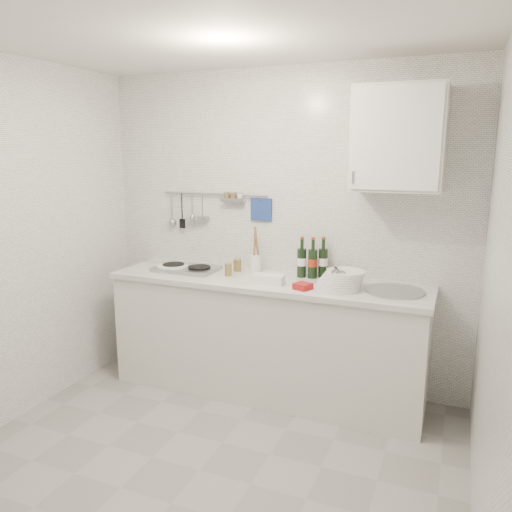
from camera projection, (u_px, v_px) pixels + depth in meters
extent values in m
plane|color=gray|center=(199.00, 470.00, 2.98)|extent=(3.00, 3.00, 0.00)
plane|color=silver|center=(187.00, 21.00, 2.46)|extent=(3.00, 3.00, 0.00)
cube|color=silver|center=(280.00, 230.00, 3.99)|extent=(3.00, 0.02, 2.50)
cube|color=silver|center=(497.00, 297.00, 2.16)|extent=(0.02, 2.80, 2.50)
cube|color=beige|center=(266.00, 338.00, 3.88)|extent=(2.40, 0.60, 0.88)
cube|color=white|center=(267.00, 281.00, 3.79)|extent=(2.44, 0.64, 0.04)
cube|color=black|center=(267.00, 383.00, 3.98)|extent=(2.34, 0.52, 0.10)
cube|color=#93969B|center=(186.00, 269.00, 4.04)|extent=(0.50, 0.32, 0.03)
cylinder|color=black|center=(174.00, 265.00, 4.08)|extent=(0.18, 0.18, 0.01)
cylinder|color=black|center=(199.00, 267.00, 3.99)|extent=(0.18, 0.18, 0.01)
cylinder|color=#93969B|center=(395.00, 291.00, 3.43)|extent=(0.40, 0.40, 0.02)
cylinder|color=#93969B|center=(395.00, 299.00, 3.44)|extent=(0.34, 0.34, 0.10)
cylinder|color=#93969B|center=(214.00, 194.00, 4.12)|extent=(0.95, 0.02, 0.02)
cube|color=navy|center=(261.00, 209.00, 4.00)|extent=(0.18, 0.02, 0.18)
cube|color=beige|center=(399.00, 139.00, 3.35)|extent=(0.60, 0.35, 0.70)
cube|color=white|center=(395.00, 138.00, 3.18)|extent=(0.56, 0.01, 0.66)
cylinder|color=#93969B|center=(353.00, 177.00, 3.32)|extent=(0.01, 0.01, 0.08)
cylinder|color=#5183B9|center=(171.00, 269.00, 4.06)|extent=(0.26, 0.26, 0.01)
cylinder|color=#5183B9|center=(172.00, 268.00, 4.06)|extent=(0.26, 0.26, 0.01)
cylinder|color=#5183B9|center=(172.00, 266.00, 4.06)|extent=(0.25, 0.25, 0.01)
cylinder|color=white|center=(337.00, 288.00, 3.50)|extent=(0.32, 0.32, 0.01)
cylinder|color=white|center=(338.00, 286.00, 3.50)|extent=(0.31, 0.31, 0.01)
cylinder|color=white|center=(339.00, 284.00, 3.50)|extent=(0.31, 0.31, 0.01)
cylinder|color=white|center=(340.00, 282.00, 3.50)|extent=(0.30, 0.30, 0.01)
cylinder|color=white|center=(341.00, 280.00, 3.49)|extent=(0.30, 0.30, 0.01)
cylinder|color=white|center=(342.00, 278.00, 3.49)|extent=(0.29, 0.29, 0.01)
cylinder|color=white|center=(344.00, 276.00, 3.49)|extent=(0.28, 0.28, 0.01)
cylinder|color=white|center=(345.00, 274.00, 3.49)|extent=(0.28, 0.28, 0.01)
cylinder|color=white|center=(346.00, 272.00, 3.49)|extent=(0.27, 0.27, 0.01)
cube|color=white|center=(268.00, 279.00, 3.63)|extent=(0.23, 0.13, 0.07)
cube|color=red|center=(303.00, 286.00, 3.49)|extent=(0.14, 0.14, 0.04)
cylinder|color=white|center=(255.00, 264.00, 3.99)|extent=(0.09, 0.09, 0.13)
cylinder|color=olive|center=(257.00, 243.00, 3.95)|extent=(0.03, 0.07, 0.27)
cylinder|color=olive|center=(255.00, 244.00, 3.97)|extent=(0.02, 0.05, 0.25)
cylinder|color=brown|center=(237.00, 265.00, 4.02)|extent=(0.06, 0.06, 0.09)
cylinder|color=tan|center=(237.00, 259.00, 4.01)|extent=(0.07, 0.07, 0.01)
cylinder|color=brown|center=(331.00, 274.00, 3.76)|extent=(0.07, 0.07, 0.08)
cylinder|color=tan|center=(331.00, 269.00, 3.75)|extent=(0.07, 0.07, 0.01)
cylinder|color=brown|center=(333.00, 277.00, 3.68)|extent=(0.06, 0.06, 0.07)
cylinder|color=tan|center=(333.00, 272.00, 3.67)|extent=(0.07, 0.07, 0.01)
cylinder|color=brown|center=(228.00, 270.00, 3.87)|extent=(0.05, 0.05, 0.09)
cylinder|color=tan|center=(228.00, 263.00, 3.86)|extent=(0.06, 0.06, 0.01)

